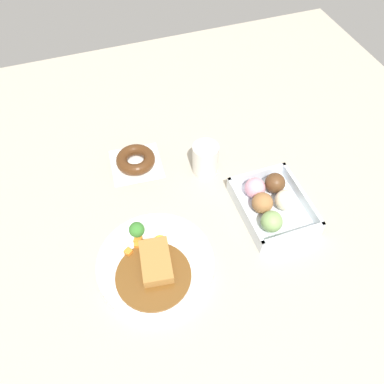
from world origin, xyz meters
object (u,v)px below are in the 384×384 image
(chocolate_ring_donut, at_px, (136,160))
(coffee_mug, at_px, (205,159))
(donut_box, at_px, (271,203))
(curry_plate, at_px, (155,263))

(chocolate_ring_donut, xyz_separation_m, coffee_mug, (0.08, 0.16, 0.03))
(donut_box, relative_size, chocolate_ring_donut, 1.41)
(curry_plate, distance_m, coffee_mug, 0.30)
(curry_plate, xyz_separation_m, coffee_mug, (-0.23, 0.20, 0.03))
(curry_plate, bearing_deg, chocolate_ring_donut, 173.51)
(curry_plate, height_order, chocolate_ring_donut, curry_plate)
(curry_plate, distance_m, donut_box, 0.31)
(donut_box, distance_m, chocolate_ring_donut, 0.37)
(curry_plate, height_order, donut_box, curry_plate)
(coffee_mug, bearing_deg, curry_plate, -41.44)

